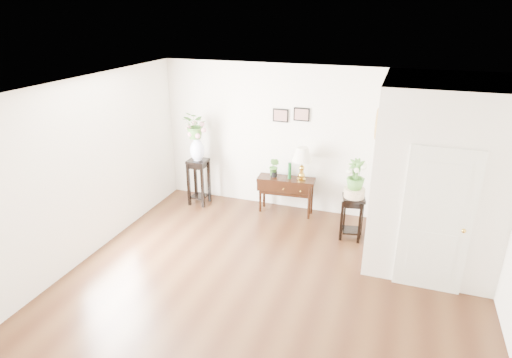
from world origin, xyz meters
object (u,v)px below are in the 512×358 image
at_px(console_table, 286,195).
at_px(plant_stand_b, 352,217).
at_px(plant_stand_a, 199,182).
at_px(table_lamp, 302,162).

bearing_deg(console_table, plant_stand_b, -27.82).
xyz_separation_m(console_table, plant_stand_a, (-1.77, -0.16, 0.11)).
bearing_deg(table_lamp, plant_stand_b, -28.52).
bearing_deg(plant_stand_b, plant_stand_a, 172.54).
xyz_separation_m(table_lamp, plant_stand_b, (1.04, -0.57, -0.69)).
distance_m(plant_stand_a, plant_stand_b, 3.13).
height_order(console_table, table_lamp, table_lamp).
height_order(plant_stand_a, plant_stand_b, plant_stand_a).
height_order(console_table, plant_stand_a, plant_stand_a).
bearing_deg(plant_stand_a, plant_stand_b, -7.46).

